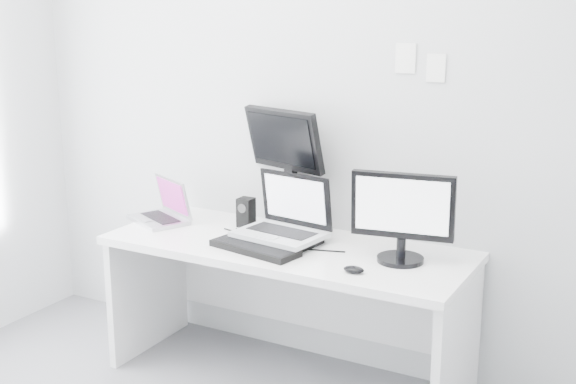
% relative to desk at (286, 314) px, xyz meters
% --- Properties ---
extents(back_wall, '(3.60, 0.00, 3.60)m').
position_rel_desk_xyz_m(back_wall, '(0.00, 0.35, 0.99)').
color(back_wall, '#BABCBE').
rests_on(back_wall, ground).
extents(desk, '(1.80, 0.70, 0.73)m').
position_rel_desk_xyz_m(desk, '(0.00, 0.00, 0.00)').
color(desk, white).
rests_on(desk, ground).
extents(macbook, '(0.40, 0.36, 0.25)m').
position_rel_desk_xyz_m(macbook, '(-0.79, 0.01, 0.49)').
color(macbook, '#ABABB0').
rests_on(macbook, desk).
extents(speaker, '(0.08, 0.08, 0.15)m').
position_rel_desk_xyz_m(speaker, '(-0.33, 0.17, 0.44)').
color(speaker, black).
rests_on(speaker, desk).
extents(dell_laptop, '(0.45, 0.37, 0.34)m').
position_rel_desk_xyz_m(dell_laptop, '(-0.04, -0.00, 0.54)').
color(dell_laptop, '#B9BCC0').
rests_on(dell_laptop, desk).
extents(rear_monitor, '(0.50, 0.29, 0.64)m').
position_rel_desk_xyz_m(rear_monitor, '(-0.15, 0.28, 0.69)').
color(rear_monitor, black).
rests_on(rear_monitor, desk).
extents(samsung_monitor, '(0.49, 0.29, 0.43)m').
position_rel_desk_xyz_m(samsung_monitor, '(0.58, 0.03, 0.58)').
color(samsung_monitor, black).
rests_on(samsung_monitor, desk).
extents(keyboard, '(0.47, 0.24, 0.03)m').
position_rel_desk_xyz_m(keyboard, '(-0.08, -0.16, 0.38)').
color(keyboard, black).
rests_on(keyboard, desk).
extents(mouse, '(0.10, 0.06, 0.03)m').
position_rel_desk_xyz_m(mouse, '(0.45, -0.21, 0.38)').
color(mouse, black).
rests_on(mouse, desk).
extents(wall_note_0, '(0.10, 0.00, 0.14)m').
position_rel_desk_xyz_m(wall_note_0, '(0.45, 0.34, 1.26)').
color(wall_note_0, white).
rests_on(wall_note_0, back_wall).
extents(wall_note_1, '(0.09, 0.00, 0.13)m').
position_rel_desk_xyz_m(wall_note_1, '(0.60, 0.34, 1.22)').
color(wall_note_1, white).
rests_on(wall_note_1, back_wall).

